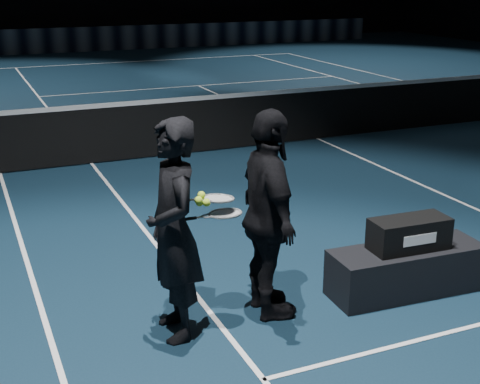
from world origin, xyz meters
The scene contains 13 objects.
floor centered at (0.00, 0.00, 0.00)m, with size 36.00×36.00×0.00m, color #0E2233.
court_lines centered at (0.00, 0.00, 0.00)m, with size 10.98×23.78×0.01m, color white, non-canonical shape.
net_mesh centered at (0.00, 0.00, 0.45)m, with size 12.80×0.02×0.86m, color black.
net_tape centered at (0.00, 0.00, 0.92)m, with size 12.80×0.03×0.07m, color white.
sponsor_backdrop centered at (0.00, 15.50, 0.45)m, with size 22.00×0.15×0.90m, color black.
player_bench centered at (-2.25, -5.62, 0.22)m, with size 1.49×0.50×0.45m, color black.
racket_bag centered at (-2.25, -5.62, 0.60)m, with size 0.74×0.32×0.30m, color black.
bag_signature centered at (-2.25, -5.78, 0.60)m, with size 0.35×0.00×0.10m, color white.
player_a centered at (-4.49, -5.48, 0.92)m, with size 0.67×0.44×1.85m, color black.
player_b centered at (-3.64, -5.48, 0.92)m, with size 1.08×0.45×1.85m, color black.
racket_lower centered at (-4.04, -5.48, 1.01)m, with size 0.68×0.22×0.03m, color black, non-canonical shape.
racket_upper centered at (-4.09, -5.44, 1.13)m, with size 0.68×0.22×0.03m, color black, non-canonical shape.
tennis_balls centered at (-4.23, -5.47, 1.15)m, with size 0.12×0.10×0.12m, color #AACB2A, non-canonical shape.
Camera 1 is at (-5.97, -10.28, 2.92)m, focal length 50.00 mm.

